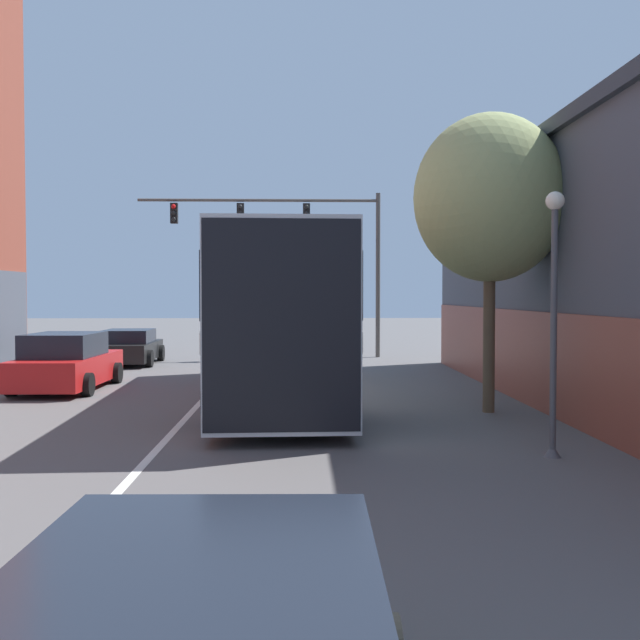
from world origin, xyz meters
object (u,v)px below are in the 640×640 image
object	(u,v)px
parked_car_left_far	(129,347)
street_tree_near	(490,199)
parked_car_left_mid	(67,363)
bus	(278,310)
traffic_signal_gantry	(297,234)
street_lamp	(554,313)

from	to	relation	value
parked_car_left_far	street_tree_near	xyz separation A→B (m)	(10.09, -11.16, 3.91)
parked_car_left_mid	parked_car_left_far	size ratio (longest dim) A/B	1.11
bus	parked_car_left_mid	bearing A→B (deg)	70.86
traffic_signal_gantry	parked_car_left_far	bearing A→B (deg)	-154.90
parked_car_left_far	traffic_signal_gantry	xyz separation A→B (m)	(5.98, 2.80, 4.30)
traffic_signal_gantry	street_tree_near	xyz separation A→B (m)	(4.12, -13.96, -0.39)
parked_car_left_mid	street_lamp	size ratio (longest dim) A/B	1.09
parked_car_left_mid	street_tree_near	bearing A→B (deg)	-110.75
bus	parked_car_left_far	distance (m)	10.56
street_lamp	traffic_signal_gantry	bearing A→B (deg)	102.26
parked_car_left_far	street_lamp	xyz separation A→B (m)	(9.97, -15.55, 1.61)
traffic_signal_gantry	street_lamp	distance (m)	18.97
bus	street_lamp	distance (m)	8.02
parked_car_left_far	bus	bearing A→B (deg)	-149.21
parked_car_left_mid	street_tree_near	size ratio (longest dim) A/B	0.71
street_lamp	street_tree_near	world-z (taller)	street_tree_near
bus	traffic_signal_gantry	size ratio (longest dim) A/B	1.30
parked_car_left_mid	parked_car_left_far	xyz separation A→B (m)	(0.01, 7.15, -0.10)
parked_car_left_mid	street_lamp	xyz separation A→B (m)	(9.98, -8.40, 1.51)
street_tree_near	street_lamp	bearing A→B (deg)	-91.67
parked_car_left_mid	street_tree_near	distance (m)	11.52
parked_car_left_mid	traffic_signal_gantry	bearing A→B (deg)	-30.16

